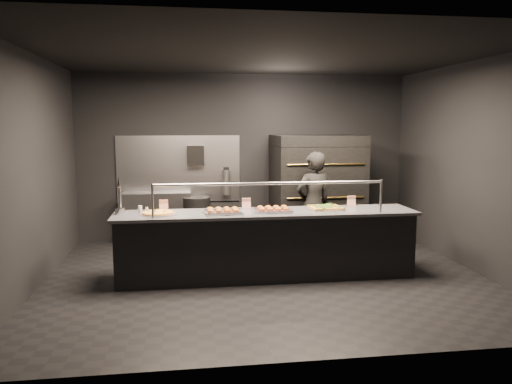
# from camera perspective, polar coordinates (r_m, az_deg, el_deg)

# --- Properties ---
(room) EXTENTS (6.04, 6.00, 3.00)m
(room) POSITION_cam_1_polar(r_m,az_deg,el_deg) (6.75, 0.97, 2.64)
(room) COLOR black
(room) RESTS_ON ground
(service_counter) EXTENTS (4.10, 0.78, 1.37)m
(service_counter) POSITION_cam_1_polar(r_m,az_deg,el_deg) (6.88, 1.21, -5.99)
(service_counter) COLOR black
(service_counter) RESTS_ON ground
(pizza_oven) EXTENTS (1.50, 1.23, 1.91)m
(pizza_oven) POSITION_cam_1_polar(r_m,az_deg,el_deg) (8.87, 6.90, 0.35)
(pizza_oven) COLOR black
(pizza_oven) RESTS_ON ground
(prep_shelf) EXTENTS (1.20, 0.35, 0.90)m
(prep_shelf) POSITION_cam_1_polar(r_m,az_deg,el_deg) (9.08, -11.24, -2.87)
(prep_shelf) COLOR #99999E
(prep_shelf) RESTS_ON ground
(towel_dispenser) EXTENTS (0.30, 0.20, 0.35)m
(towel_dispenser) POSITION_cam_1_polar(r_m,az_deg,el_deg) (9.00, -6.93, 4.19)
(towel_dispenser) COLOR black
(towel_dispenser) RESTS_ON room
(fire_extinguisher) EXTENTS (0.14, 0.14, 0.51)m
(fire_extinguisher) POSITION_cam_1_polar(r_m,az_deg,el_deg) (9.08, -3.41, 1.16)
(fire_extinguisher) COLOR #B2B2B7
(fire_extinguisher) RESTS_ON room
(beer_tap) EXTENTS (0.13, 0.19, 0.51)m
(beer_tap) POSITION_cam_1_polar(r_m,az_deg,el_deg) (6.81, -15.31, -1.23)
(beer_tap) COLOR silver
(beer_tap) RESTS_ON service_counter
(round_pizza) EXTENTS (0.48, 0.48, 0.03)m
(round_pizza) POSITION_cam_1_polar(r_m,az_deg,el_deg) (6.71, -11.11, -2.37)
(round_pizza) COLOR silver
(round_pizza) RESTS_ON service_counter
(slider_tray_a) EXTENTS (0.54, 0.44, 0.08)m
(slider_tray_a) POSITION_cam_1_polar(r_m,az_deg,el_deg) (6.65, -3.81, -2.20)
(slider_tray_a) COLOR silver
(slider_tray_a) RESTS_ON service_counter
(slider_tray_b) EXTENTS (0.54, 0.45, 0.08)m
(slider_tray_b) POSITION_cam_1_polar(r_m,az_deg,el_deg) (6.76, 1.98, -2.02)
(slider_tray_b) COLOR silver
(slider_tray_b) RESTS_ON service_counter
(square_pizza) EXTENTS (0.53, 0.53, 0.05)m
(square_pizza) POSITION_cam_1_polar(r_m,az_deg,el_deg) (7.05, 7.95, -1.79)
(square_pizza) COLOR silver
(square_pizza) RESTS_ON service_counter
(condiment_jar) EXTENTS (0.14, 0.05, 0.09)m
(condiment_jar) POSITION_cam_1_polar(r_m,az_deg,el_deg) (6.89, -12.89, -1.92)
(condiment_jar) COLOR silver
(condiment_jar) RESTS_ON service_counter
(tent_cards) EXTENTS (2.80, 0.04, 0.15)m
(tent_cards) POSITION_cam_1_polar(r_m,az_deg,el_deg) (7.03, -0.06, -1.28)
(tent_cards) COLOR white
(tent_cards) RESTS_ON service_counter
(trash_bin) EXTENTS (0.49, 0.49, 0.82)m
(trash_bin) POSITION_cam_1_polar(r_m,az_deg,el_deg) (8.97, -6.79, -3.17)
(trash_bin) COLOR black
(trash_bin) RESTS_ON ground
(worker) EXTENTS (0.71, 0.57, 1.67)m
(worker) POSITION_cam_1_polar(r_m,az_deg,el_deg) (7.92, 6.56, -1.46)
(worker) COLOR black
(worker) RESTS_ON ground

